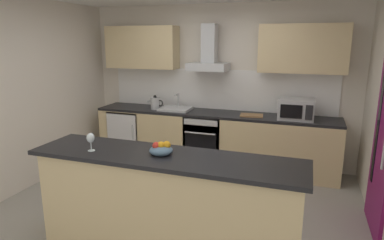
% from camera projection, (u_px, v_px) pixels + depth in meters
% --- Properties ---
extents(ground, '(5.43, 4.82, 0.02)m').
position_uv_depth(ground, '(177.00, 210.00, 4.15)').
color(ground, gray).
extents(wall_back, '(5.43, 0.12, 2.60)m').
position_uv_depth(wall_back, '(219.00, 85.00, 5.66)').
color(wall_back, silver).
rests_on(wall_back, ground).
extents(wall_left, '(0.12, 4.82, 2.60)m').
position_uv_depth(wall_left, '(20.00, 96.00, 4.57)').
color(wall_left, silver).
rests_on(wall_left, ground).
extents(backsplash_tile, '(3.77, 0.02, 0.66)m').
position_uv_depth(backsplash_tile, '(218.00, 89.00, 5.61)').
color(backsplash_tile, white).
extents(counter_back, '(3.90, 0.60, 0.90)m').
position_uv_depth(counter_back, '(212.00, 139.00, 5.51)').
color(counter_back, '#D1B784').
rests_on(counter_back, ground).
extents(counter_island, '(2.60, 0.64, 0.99)m').
position_uv_depth(counter_island, '(166.00, 204.00, 3.24)').
color(counter_island, '#D1B784').
rests_on(counter_island, ground).
extents(upper_cabinets, '(3.85, 0.32, 0.70)m').
position_uv_depth(upper_cabinets, '(216.00, 48.00, 5.30)').
color(upper_cabinets, '#D1B784').
extents(side_door, '(0.08, 0.85, 2.05)m').
position_uv_depth(side_door, '(384.00, 140.00, 3.50)').
color(side_door, '#7A1456').
rests_on(side_door, ground).
extents(oven, '(0.60, 0.62, 0.80)m').
position_uv_depth(oven, '(206.00, 139.00, 5.51)').
color(oven, slate).
rests_on(oven, ground).
extents(refrigerator, '(0.58, 0.60, 0.85)m').
position_uv_depth(refrigerator, '(130.00, 133.00, 5.96)').
color(refrigerator, white).
rests_on(refrigerator, ground).
extents(microwave, '(0.50, 0.38, 0.30)m').
position_uv_depth(microwave, '(296.00, 109.00, 4.91)').
color(microwave, '#B7BABC').
rests_on(microwave, counter_back).
extents(sink, '(0.50, 0.40, 0.26)m').
position_uv_depth(sink, '(176.00, 108.00, 5.58)').
color(sink, silver).
rests_on(sink, counter_back).
extents(kettle, '(0.29, 0.15, 0.24)m').
position_uv_depth(kettle, '(155.00, 103.00, 5.64)').
color(kettle, '#B7BABC').
rests_on(kettle, counter_back).
extents(range_hood, '(0.62, 0.45, 0.72)m').
position_uv_depth(range_hood, '(209.00, 56.00, 5.32)').
color(range_hood, '#B7BABC').
extents(wine_glass, '(0.08, 0.08, 0.18)m').
position_uv_depth(wine_glass, '(91.00, 139.00, 3.22)').
color(wine_glass, silver).
rests_on(wine_glass, counter_island).
extents(fruit_bowl, '(0.22, 0.22, 0.13)m').
position_uv_depth(fruit_bowl, '(161.00, 149.00, 3.15)').
color(fruit_bowl, slate).
rests_on(fruit_bowl, counter_island).
extents(chopping_board, '(0.36, 0.26, 0.02)m').
position_uv_depth(chopping_board, '(252.00, 115.00, 5.15)').
color(chopping_board, '#9E7247').
rests_on(chopping_board, counter_back).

